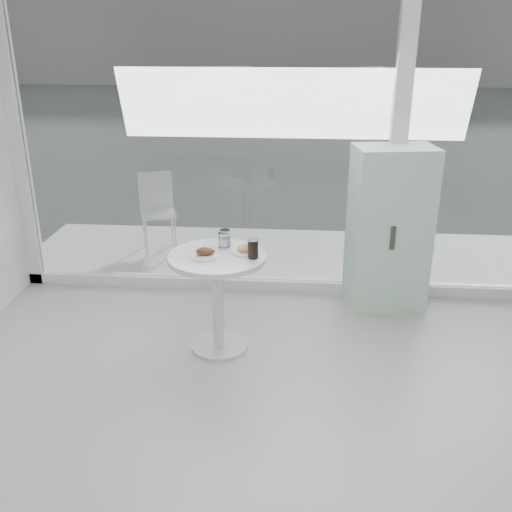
# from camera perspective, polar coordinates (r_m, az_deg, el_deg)

# --- Properties ---
(room_shell) EXTENTS (6.00, 6.00, 6.00)m
(room_shell) POSITION_cam_1_polar(r_m,az_deg,el_deg) (1.40, 0.65, 5.82)
(room_shell) COLOR white
(room_shell) RESTS_ON ground
(storefront) EXTENTS (5.00, 0.14, 3.00)m
(storefront) POSITION_cam_1_polar(r_m,az_deg,el_deg) (4.94, 4.55, 14.90)
(storefront) COLOR silver
(storefront) RESTS_ON ground
(main_table) EXTENTS (0.72, 0.72, 0.77)m
(main_table) POSITION_cam_1_polar(r_m,az_deg,el_deg) (4.23, -3.84, -2.65)
(main_table) COLOR silver
(main_table) RESTS_ON ground
(patio_deck) EXTENTS (5.60, 1.60, 0.05)m
(patio_deck) POSITION_cam_1_polar(r_m,az_deg,el_deg) (6.14, 3.45, 0.00)
(patio_deck) COLOR silver
(patio_deck) RESTS_ON ground
(street) EXTENTS (40.00, 24.00, 0.00)m
(street) POSITION_cam_1_polar(r_m,az_deg,el_deg) (18.05, 4.46, 14.33)
(street) COLOR #363636
(street) RESTS_ON ground
(mint_cabinet) EXTENTS (0.71, 0.53, 1.41)m
(mint_cabinet) POSITION_cam_1_polar(r_m,az_deg,el_deg) (5.01, 13.15, 2.66)
(mint_cabinet) COLOR #A0CDB5
(mint_cabinet) RESTS_ON ground
(patio_chair) EXTENTS (0.46, 0.46, 0.83)m
(patio_chair) POSITION_cam_1_polar(r_m,az_deg,el_deg) (6.22, -9.82, 4.89)
(patio_chair) COLOR silver
(patio_chair) RESTS_ON patio_deck
(car_white) EXTENTS (4.53, 2.84, 1.44)m
(car_white) POSITION_cam_1_polar(r_m,az_deg,el_deg) (17.35, -1.31, 16.48)
(car_white) COLOR white
(car_white) RESTS_ON street
(car_silver) EXTENTS (4.20, 1.71, 1.35)m
(car_silver) POSITION_cam_1_polar(r_m,az_deg,el_deg) (16.46, 13.03, 15.53)
(car_silver) COLOR #A5A8AD
(car_silver) RESTS_ON street
(plate_fritter) EXTENTS (0.21, 0.21, 0.07)m
(plate_fritter) POSITION_cam_1_polar(r_m,az_deg,el_deg) (4.11, -5.07, 0.29)
(plate_fritter) COLOR white
(plate_fritter) RESTS_ON main_table
(plate_donut) EXTENTS (0.20, 0.20, 0.05)m
(plate_donut) POSITION_cam_1_polar(r_m,az_deg,el_deg) (4.17, -1.08, 0.60)
(plate_donut) COLOR white
(plate_donut) RESTS_ON main_table
(water_tumbler_a) EXTENTS (0.07, 0.07, 0.11)m
(water_tumbler_a) POSITION_cam_1_polar(r_m,az_deg,el_deg) (4.28, -3.36, 1.54)
(water_tumbler_a) COLOR white
(water_tumbler_a) RESTS_ON main_table
(water_tumbler_b) EXTENTS (0.08, 0.08, 0.13)m
(water_tumbler_b) POSITION_cam_1_polar(r_m,az_deg,el_deg) (4.28, -3.12, 1.69)
(water_tumbler_b) COLOR white
(water_tumbler_b) RESTS_ON main_table
(cola_glass) EXTENTS (0.08, 0.08, 0.15)m
(cola_glass) POSITION_cam_1_polar(r_m,az_deg,el_deg) (4.05, -0.30, 0.72)
(cola_glass) COLOR white
(cola_glass) RESTS_ON main_table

